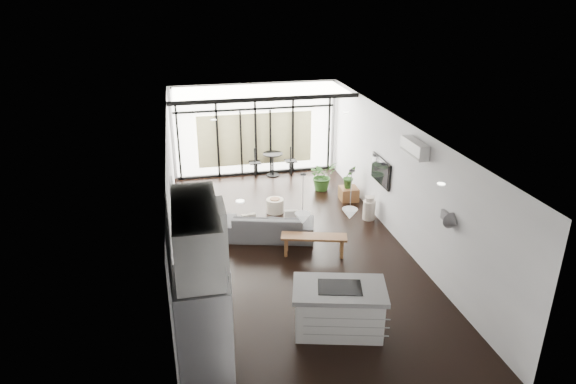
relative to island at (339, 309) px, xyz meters
name	(u,v)px	position (x,y,z in m)	size (l,w,h in m)	color
floor	(291,248)	(-0.16, 3.00, -0.43)	(5.00, 10.00, 0.00)	black
ceiling	(291,127)	(-0.16, 3.00, 2.37)	(5.00, 10.00, 0.00)	white
wall_left	(172,201)	(-2.66, 3.00, 0.97)	(0.02, 10.00, 2.80)	silver
wall_right	(400,182)	(2.34, 3.00, 0.97)	(0.02, 10.00, 2.80)	silver
wall_back	(255,129)	(-0.16, 8.00, 0.97)	(5.00, 0.02, 2.80)	silver
wall_front	(377,338)	(-0.16, -2.00, 0.97)	(5.00, 0.02, 2.80)	silver
glazing	(256,130)	(-0.16, 7.88, 0.97)	(5.00, 0.20, 2.80)	black
skylight	(259,90)	(-0.16, 7.00, 2.34)	(4.70, 1.90, 0.06)	white
neighbour_building	(255,139)	(-0.16, 7.95, 0.67)	(3.50, 0.02, 1.60)	beige
island	(339,309)	(0.00, 0.00, 0.00)	(1.56, 0.92, 0.85)	white
cooktop	(340,287)	(0.00, 0.00, 0.43)	(0.73, 0.49, 0.01)	black
fridge	(205,338)	(-2.29, -0.95, 0.52)	(0.74, 0.92, 1.90)	#9D9DA1
appliance_column	(206,284)	(-2.19, -0.14, 0.87)	(0.67, 0.70, 2.60)	white
upper_cabinets	(196,234)	(-2.28, -0.50, 1.92)	(0.62, 1.75, 0.86)	white
pendant_left	(303,218)	(-0.56, 0.35, 1.59)	(0.26, 0.26, 0.18)	white
pendant_right	(350,214)	(0.24, 0.35, 1.59)	(0.26, 0.26, 0.18)	white
sofa	(269,222)	(-0.55, 3.62, -0.02)	(2.10, 0.61, 0.82)	#4D4C4F
console_bench	(314,245)	(0.27, 2.62, -0.20)	(1.43, 0.36, 0.46)	brown
pouf	(275,206)	(-0.14, 4.98, -0.25)	(0.45, 0.45, 0.36)	beige
crate	(349,194)	(1.98, 5.34, -0.25)	(0.47, 0.47, 0.36)	brown
plant_tall	(322,179)	(1.47, 6.21, -0.09)	(0.77, 0.86, 0.67)	#2F5D22
plant_crate	(349,183)	(1.98, 5.34, 0.07)	(0.35, 0.64, 0.28)	#2F5D22
milk_can	(369,208)	(2.09, 4.07, -0.12)	(0.31, 0.31, 0.61)	beige
bistro_set	(273,164)	(0.31, 7.64, -0.05)	(1.58, 0.63, 0.76)	black
tv	(381,171)	(2.30, 4.00, 0.87)	(0.05, 1.10, 0.65)	black
ac_unit	(415,148)	(2.22, 2.20, 2.02)	(0.22, 0.90, 0.30)	silver
framed_art	(173,204)	(-2.63, 2.50, 1.12)	(0.04, 0.70, 0.90)	black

